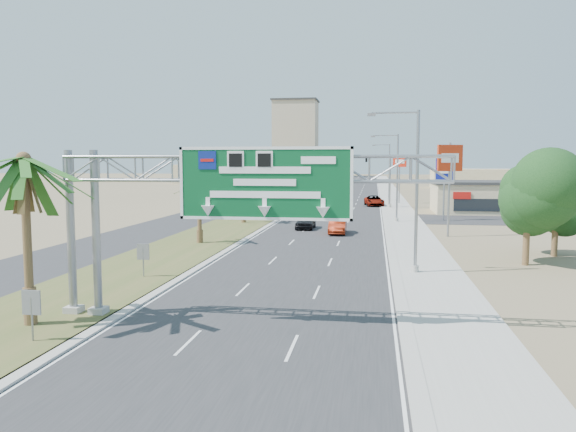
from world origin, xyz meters
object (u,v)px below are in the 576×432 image
(pole_sign_red_near, at_px, (450,163))
(pole_sign_red_far, at_px, (400,165))
(car_left_lane, at_px, (306,222))
(palm_near, at_px, (24,161))
(signal_mast, at_px, (376,175))
(pole_sign_blue, at_px, (444,172))
(sign_gantry, at_px, (230,182))
(car_far, at_px, (310,200))
(store_building, at_px, (502,198))
(car_mid_lane, at_px, (338,226))
(car_right_lane, at_px, (374,201))

(pole_sign_red_near, relative_size, pole_sign_red_far, 1.07)
(pole_sign_red_near, bearing_deg, car_left_lane, 164.05)
(palm_near, distance_m, signal_mast, 65.60)
(pole_sign_blue, bearing_deg, sign_gantry, -107.49)
(car_far, relative_size, pole_sign_blue, 0.61)
(store_building, bearing_deg, pole_sign_blue, -128.20)
(pole_sign_red_far, bearing_deg, pole_sign_red_near, -86.24)
(sign_gantry, height_order, car_mid_lane, sign_gantry)
(car_left_lane, relative_size, car_right_lane, 0.77)
(store_building, bearing_deg, pole_sign_red_near, -111.58)
(pole_sign_red_near, bearing_deg, signal_mast, 101.54)
(signal_mast, xyz_separation_m, car_right_lane, (-0.24, 3.31, -4.05))
(car_left_lane, relative_size, car_mid_lane, 0.96)
(palm_near, relative_size, car_far, 1.78)
(store_building, relative_size, pole_sign_red_near, 2.09)
(palm_near, relative_size, pole_sign_red_far, 1.04)
(palm_near, xyz_separation_m, car_right_lane, (14.14, 67.29, -6.13))
(car_left_lane, distance_m, car_right_lane, 32.16)
(car_left_lane, bearing_deg, signal_mast, 76.69)
(car_far, bearing_deg, pole_sign_red_far, 23.46)
(palm_near, distance_m, pole_sign_red_near, 38.20)
(pole_sign_blue, xyz_separation_m, pole_sign_red_far, (-4.00, 26.59, 0.59))
(car_left_lane, bearing_deg, car_far, 96.88)
(pole_sign_red_near, xyz_separation_m, pole_sign_red_far, (-2.70, 41.19, -0.42))
(palm_near, bearing_deg, car_far, 86.85)
(sign_gantry, relative_size, car_far, 3.57)
(car_mid_lane, distance_m, car_right_lane, 34.98)
(sign_gantry, height_order, store_building, sign_gantry)
(signal_mast, xyz_separation_m, pole_sign_red_far, (3.83, 9.18, 1.48))
(sign_gantry, height_order, car_far, sign_gantry)
(sign_gantry, xyz_separation_m, car_left_lane, (-0.94, 33.96, -5.30))
(store_building, xyz_separation_m, pole_sign_red_near, (-10.30, -26.03, 4.75))
(sign_gantry, distance_m, car_far, 67.43)
(sign_gantry, height_order, pole_sign_red_far, pole_sign_red_far)
(pole_sign_red_far, bearing_deg, car_left_lane, -106.44)
(sign_gantry, xyz_separation_m, car_far, (-4.34, 67.08, -5.38))
(sign_gantry, relative_size, signal_mast, 1.63)
(sign_gantry, bearing_deg, car_mid_lane, 85.21)
(car_far, distance_m, pole_sign_red_far, 16.01)
(car_far, relative_size, pole_sign_red_near, 0.54)
(pole_sign_red_near, bearing_deg, palm_near, -123.18)
(car_left_lane, xyz_separation_m, pole_sign_red_near, (13.70, -3.92, 6.00))
(signal_mast, xyz_separation_m, pole_sign_red_near, (6.53, -32.00, 1.90))
(car_mid_lane, relative_size, car_right_lane, 0.80)
(car_left_lane, height_order, pole_sign_red_near, pole_sign_red_near)
(pole_sign_blue, bearing_deg, car_right_lane, 111.26)
(car_mid_lane, xyz_separation_m, car_right_lane, (3.44, 34.81, 0.04))
(car_far, height_order, pole_sign_red_far, pole_sign_red_far)
(car_right_lane, relative_size, pole_sign_red_far, 0.71)
(signal_mast, bearing_deg, car_right_lane, 94.09)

